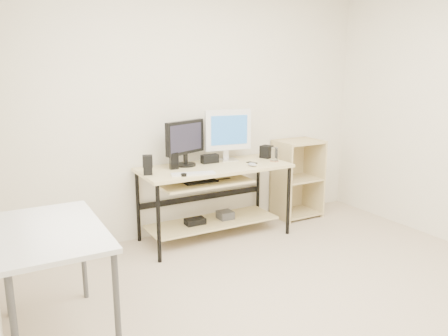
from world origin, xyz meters
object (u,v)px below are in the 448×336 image
object	(u,v)px
desk	(212,187)
side_table	(51,241)
audio_controller	(174,161)
shelf_unit	(295,178)
white_imac	(228,131)
black_monitor	(185,140)

from	to	relation	value
desk	side_table	world-z (taller)	same
side_table	audio_controller	xyz separation A→B (m)	(1.28, 1.13, 0.16)
side_table	shelf_unit	world-z (taller)	shelf_unit
audio_controller	side_table	bearing A→B (deg)	-135.82
side_table	white_imac	size ratio (longest dim) A/B	1.87
side_table	audio_controller	world-z (taller)	audio_controller
shelf_unit	side_table	bearing A→B (deg)	-156.67
side_table	black_monitor	world-z (taller)	black_monitor
desk	side_table	xyz separation A→B (m)	(-1.65, -1.06, 0.13)
audio_controller	shelf_unit	bearing A→B (deg)	6.24
shelf_unit	desk	bearing A→B (deg)	-172.23
black_monitor	audio_controller	distance (m)	0.25
desk	shelf_unit	xyz separation A→B (m)	(1.18, 0.16, -0.09)
shelf_unit	audio_controller	distance (m)	1.60
shelf_unit	white_imac	world-z (taller)	white_imac
side_table	black_monitor	bearing A→B (deg)	40.08
side_table	audio_controller	size ratio (longest dim) A/B	6.23
desk	white_imac	bearing A→B (deg)	31.01
desk	audio_controller	world-z (taller)	audio_controller
black_monitor	audio_controller	bearing A→B (deg)	-175.06
white_imac	audio_controller	world-z (taller)	white_imac
desk	black_monitor	xyz separation A→B (m)	(-0.22, 0.15, 0.47)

